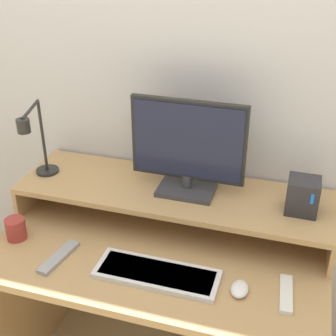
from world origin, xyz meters
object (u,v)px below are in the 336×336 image
(monitor, at_px, (188,148))
(router_dock, at_px, (303,196))
(remote_control, at_px, (59,257))
(remote_secondary, at_px, (286,294))
(mug, at_px, (16,229))
(desk_lamp, at_px, (36,144))
(keyboard, at_px, (157,274))
(mouse, at_px, (240,289))

(monitor, bearing_deg, router_dock, -2.30)
(remote_control, bearing_deg, remote_secondary, 3.52)
(router_dock, bearing_deg, mug, -164.54)
(desk_lamp, distance_m, remote_secondary, 1.05)
(router_dock, relative_size, keyboard, 0.30)
(keyboard, xyz_separation_m, remote_secondary, (0.43, 0.03, -0.00))
(mouse, bearing_deg, remote_control, -178.09)
(monitor, distance_m, router_dock, 0.44)
(monitor, xyz_separation_m, mouse, (0.27, -0.34, -0.31))
(mouse, height_order, mug, mug)
(keyboard, distance_m, mug, 0.58)
(monitor, height_order, remote_control, monitor)
(monitor, height_order, mug, monitor)
(desk_lamp, xyz_separation_m, mouse, (0.84, -0.24, -0.30))
(mug, bearing_deg, router_dock, 15.46)
(desk_lamp, xyz_separation_m, remote_secondary, (0.99, -0.21, -0.30))
(router_dock, bearing_deg, monitor, 177.70)
(keyboard, bearing_deg, remote_secondary, 4.27)
(monitor, bearing_deg, remote_control, -135.88)
(monitor, xyz_separation_m, mug, (-0.58, -0.30, -0.28))
(monitor, height_order, remote_secondary, monitor)
(router_dock, xyz_separation_m, remote_control, (-0.80, -0.34, -0.20))
(remote_secondary, bearing_deg, desk_lamp, 168.06)
(remote_secondary, bearing_deg, remote_control, -176.48)
(router_dock, bearing_deg, remote_secondary, -92.14)
(desk_lamp, xyz_separation_m, keyboard, (0.56, -0.24, -0.30))
(monitor, height_order, desk_lamp, monitor)
(desk_lamp, bearing_deg, remote_control, -52.44)
(remote_control, bearing_deg, mug, 163.03)
(remote_control, bearing_deg, desk_lamp, 127.56)
(keyboard, bearing_deg, monitor, 88.33)
(mouse, bearing_deg, desk_lamp, 164.34)
(remote_secondary, bearing_deg, keyboard, -175.73)
(desk_lamp, bearing_deg, monitor, 10.37)
(desk_lamp, bearing_deg, mouse, -15.66)
(keyboard, distance_m, mouse, 0.28)
(desk_lamp, height_order, remote_control, desk_lamp)
(router_dock, xyz_separation_m, mouse, (-0.16, -0.32, -0.19))
(keyboard, height_order, remote_secondary, keyboard)
(remote_secondary, relative_size, mug, 2.05)
(remote_secondary, bearing_deg, monitor, 143.06)
(desk_lamp, xyz_separation_m, router_dock, (1.00, 0.09, -0.10))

